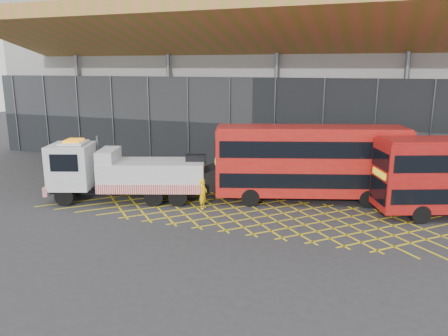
% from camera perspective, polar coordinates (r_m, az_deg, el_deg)
% --- Properties ---
extents(ground_plane, '(120.00, 120.00, 0.00)m').
position_cam_1_polar(ground_plane, '(29.10, -6.60, -4.78)').
color(ground_plane, '#2D2D30').
extents(road_markings, '(27.96, 7.16, 0.01)m').
position_cam_1_polar(road_markings, '(27.15, 4.10, -6.03)').
color(road_markings, yellow).
rests_on(road_markings, ground_plane).
extents(construction_building, '(55.00, 23.97, 18.00)m').
position_cam_1_polar(construction_building, '(44.38, 6.34, 13.14)').
color(construction_building, gray).
rests_on(construction_building, ground_plane).
extents(recovery_truck, '(12.05, 6.16, 4.27)m').
position_cam_1_polar(recovery_truck, '(30.07, -13.16, -0.55)').
color(recovery_truck, black).
rests_on(recovery_truck, ground_plane).
extents(bus_towed, '(12.72, 6.54, 5.07)m').
position_cam_1_polar(bus_towed, '(29.53, 11.15, 0.98)').
color(bus_towed, '#AD140F').
rests_on(bus_towed, ground_plane).
extents(worker, '(0.46, 0.71, 1.94)m').
position_cam_1_polar(worker, '(27.96, -2.75, -3.37)').
color(worker, yellow).
rests_on(worker, ground_plane).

